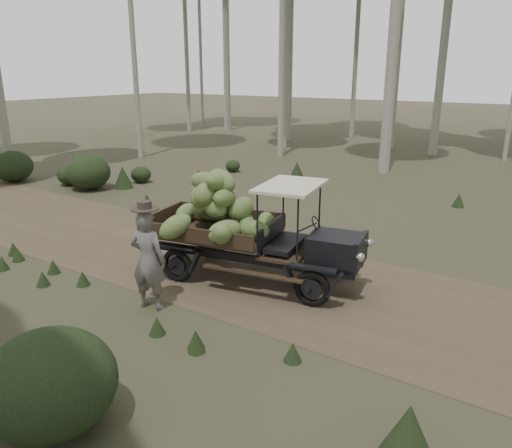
# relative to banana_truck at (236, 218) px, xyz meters

# --- Properties ---
(ground) EXTENTS (120.00, 120.00, 0.00)m
(ground) POSITION_rel_banana_truck_xyz_m (-0.60, 0.36, -1.25)
(ground) COLOR #473D2B
(ground) RESTS_ON ground
(dirt_track) EXTENTS (70.00, 4.00, 0.01)m
(dirt_track) POSITION_rel_banana_truck_xyz_m (-0.60, 0.36, -1.24)
(dirt_track) COLOR brown
(dirt_track) RESTS_ON ground
(banana_truck) EXTENTS (4.53, 2.54, 2.25)m
(banana_truck) POSITION_rel_banana_truck_xyz_m (0.00, 0.00, 0.00)
(banana_truck) COLOR black
(banana_truck) RESTS_ON ground
(farmer) EXTENTS (0.73, 0.57, 1.93)m
(farmer) POSITION_rel_banana_truck_xyz_m (-0.47, -1.92, -0.34)
(farmer) COLOR #63605A
(farmer) RESTS_ON ground
(undergrowth) EXTENTS (22.53, 20.04, 1.34)m
(undergrowth) POSITION_rel_banana_truck_xyz_m (-3.56, -1.57, -0.70)
(undergrowth) COLOR #233319
(undergrowth) RESTS_ON ground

